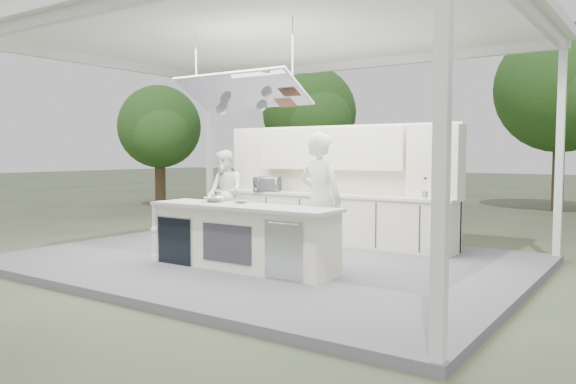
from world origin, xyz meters
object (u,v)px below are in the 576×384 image
Objects in this scene: back_counter at (326,218)px; sous_chef at (225,192)px; demo_island at (241,237)px; head_chef at (321,200)px.

back_counter is 2.32m from sous_chef.
demo_island is 1.74× the size of sous_chef.
back_counter is (-0.18, 2.81, 0.00)m from demo_island.
head_chef is 1.13× the size of sous_chef.
sous_chef is at bearing -171.16° from back_counter.
demo_island is at bearing 49.13° from head_chef.
head_chef is at bearing 41.13° from demo_island.
head_chef reaches higher than sous_chef.
demo_island is 2.82m from back_counter.
back_counter is at bearing -53.72° from head_chef.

